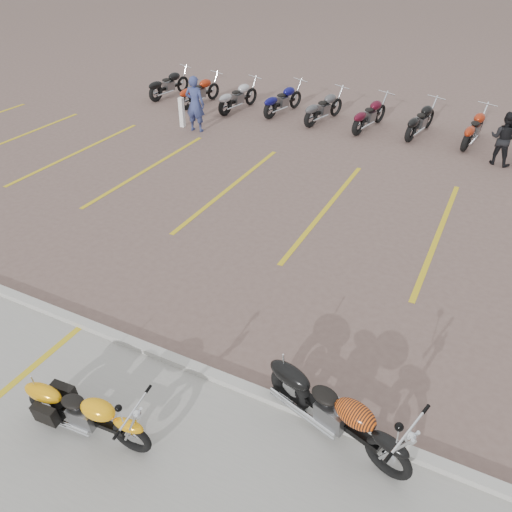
# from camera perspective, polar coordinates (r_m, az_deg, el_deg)

# --- Properties ---
(ground) EXTENTS (100.00, 100.00, 0.00)m
(ground) POSITION_cam_1_polar(r_m,az_deg,el_deg) (9.39, -0.49, -4.97)
(ground) COLOR #6F574F
(ground) RESTS_ON ground
(concrete_apron) EXTENTS (60.00, 5.00, 0.01)m
(concrete_apron) POSITION_cam_1_polar(r_m,az_deg,el_deg) (7.06, -19.39, -25.48)
(concrete_apron) COLOR #9E9B93
(concrete_apron) RESTS_ON ground
(curb) EXTENTS (60.00, 0.18, 0.12)m
(curb) POSITION_cam_1_polar(r_m,az_deg,el_deg) (8.09, -7.16, -12.52)
(curb) COLOR #ADAAA3
(curb) RESTS_ON ground
(parking_stripes) EXTENTS (38.00, 5.50, 0.01)m
(parking_stripes) POSITION_cam_1_polar(r_m,az_deg,el_deg) (12.49, 8.00, 5.38)
(parking_stripes) COLOR gold
(parking_stripes) RESTS_ON ground
(yellow_cruiser) EXTENTS (1.97, 0.33, 0.81)m
(yellow_cruiser) POSITION_cam_1_polar(r_m,az_deg,el_deg) (7.38, -18.90, -16.60)
(yellow_cruiser) COLOR black
(yellow_cruiser) RESTS_ON ground
(flame_cruiser) EXTENTS (2.22, 0.81, 0.94)m
(flame_cruiser) POSITION_cam_1_polar(r_m,az_deg,el_deg) (7.04, 9.00, -17.06)
(flame_cruiser) COLOR black
(flame_cruiser) RESTS_ON ground
(person_a) EXTENTS (0.70, 0.50, 1.82)m
(person_a) POSITION_cam_1_polar(r_m,az_deg,el_deg) (17.32, -6.98, 16.87)
(person_a) COLOR navy
(person_a) RESTS_ON ground
(person_b) EXTENTS (0.87, 0.75, 1.54)m
(person_b) POSITION_cam_1_polar(r_m,az_deg,el_deg) (16.21, 26.43, 11.94)
(person_b) COLOR black
(person_b) RESTS_ON ground
(bollard) EXTENTS (0.15, 0.15, 1.00)m
(bollard) POSITION_cam_1_polar(r_m,az_deg,el_deg) (17.89, -8.47, 15.93)
(bollard) COLOR white
(bollard) RESTS_ON ground
(bg_bike_row) EXTENTS (17.43, 2.07, 1.10)m
(bg_bike_row) POSITION_cam_1_polar(r_m,az_deg,el_deg) (17.89, 12.86, 15.64)
(bg_bike_row) COLOR black
(bg_bike_row) RESTS_ON ground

